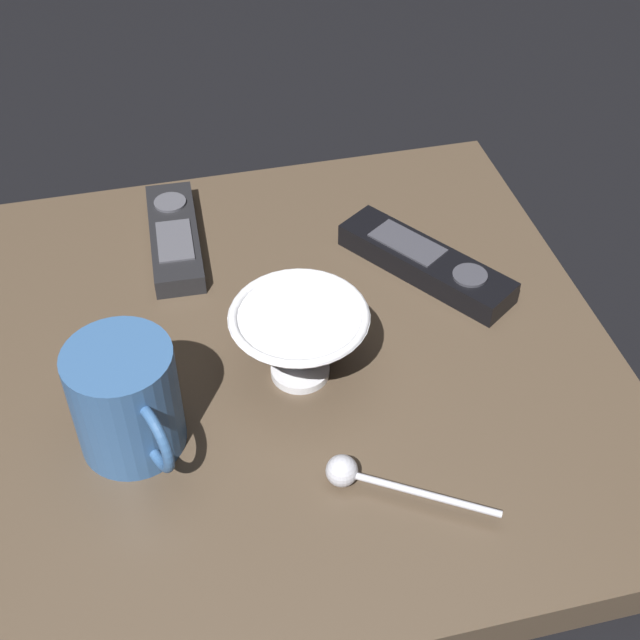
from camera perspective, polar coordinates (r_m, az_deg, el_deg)
ground_plane at (r=0.87m, az=-1.23°, el=-3.63°), size 6.00×6.00×0.00m
table at (r=0.86m, az=-1.24°, el=-2.78°), size 0.61×0.59×0.04m
cereal_bowl at (r=0.79m, az=-1.34°, el=-1.31°), size 0.13×0.13×0.08m
coffee_mug at (r=0.75m, az=-12.39°, el=-5.12°), size 0.12×0.09×0.10m
teaspoon at (r=0.73m, az=2.26°, el=-10.01°), size 0.09×0.13×0.03m
tv_remote_near at (r=0.92m, az=6.84°, el=3.70°), size 0.19×0.15×0.03m
tv_remote_far at (r=0.97m, az=-9.40°, el=5.35°), size 0.17×0.06×0.03m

